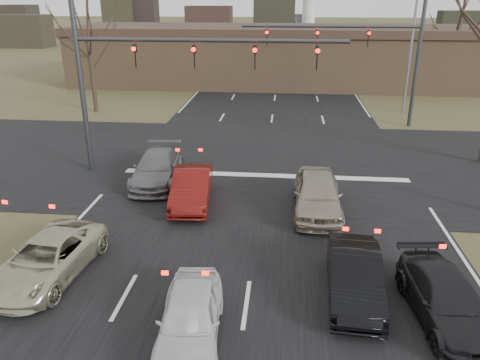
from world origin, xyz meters
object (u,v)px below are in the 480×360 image
object	(u,v)px
car_white_sedan	(190,317)
car_charcoal_sedan	(446,299)
mast_arm_near	(149,66)
car_silver_ahead	(317,194)
streetlight_right_far	(410,33)
car_red_ahead	(192,187)
building	(299,55)
car_silver_suv	(47,258)
car_black_hatch	(354,276)
car_grey_ahead	(157,168)
mast_arm_far	(373,47)

from	to	relation	value
car_white_sedan	car_charcoal_sedan	distance (m)	6.70
mast_arm_near	car_silver_ahead	bearing A→B (deg)	-26.73
car_silver_ahead	streetlight_right_far	bearing A→B (deg)	68.95
streetlight_right_far	car_red_ahead	bearing A→B (deg)	-124.87
building	car_silver_suv	distance (m)	35.18
car_charcoal_sedan	car_black_hatch	bearing A→B (deg)	154.55
car_silver_suv	car_silver_ahead	size ratio (longest dim) A/B	0.98
car_grey_ahead	building	bearing A→B (deg)	70.85
streetlight_right_far	car_silver_ahead	distance (m)	19.72
mast_arm_far	car_black_hatch	bearing A→B (deg)	-99.38
mast_arm_near	car_charcoal_sedan	world-z (taller)	mast_arm_near
car_black_hatch	car_charcoal_sedan	xyz separation A→B (m)	(2.28, -0.80, -0.06)
car_black_hatch	streetlight_right_far	bearing A→B (deg)	77.84
car_grey_ahead	mast_arm_near	bearing A→B (deg)	102.96
car_charcoal_sedan	car_grey_ahead	bearing A→B (deg)	132.83
mast_arm_near	car_grey_ahead	xyz separation A→B (m)	(0.39, -1.25, -4.38)
streetlight_right_far	car_silver_ahead	bearing A→B (deg)	-111.66
mast_arm_far	mast_arm_near	bearing A→B (deg)	-138.78
car_silver_suv	car_white_sedan	size ratio (longest dim) A/B	1.19
car_silver_suv	car_black_hatch	size ratio (longest dim) A/B	1.11
car_charcoal_sedan	building	bearing A→B (deg)	89.28
mast_arm_near	car_charcoal_sedan	size ratio (longest dim) A/B	2.91
streetlight_right_far	car_silver_suv	bearing A→B (deg)	-123.68
mast_arm_near	car_silver_suv	xyz separation A→B (m)	(-0.89, -9.17, -4.45)
building	car_black_hatch	world-z (taller)	building
car_silver_suv	car_white_sedan	world-z (taller)	car_white_sedan
building	car_charcoal_sedan	bearing A→B (deg)	-84.66
car_silver_suv	car_silver_ahead	distance (m)	9.97
mast_arm_far	car_red_ahead	distance (m)	16.70
car_silver_suv	streetlight_right_far	bearing A→B (deg)	62.27
car_black_hatch	car_charcoal_sedan	world-z (taller)	car_black_hatch
car_silver_suv	car_charcoal_sedan	size ratio (longest dim) A/B	1.08
building	mast_arm_near	distance (m)	26.14
car_black_hatch	mast_arm_near	bearing A→B (deg)	134.63
mast_arm_far	streetlight_right_far	size ratio (longest dim) A/B	1.11
car_charcoal_sedan	car_silver_suv	bearing A→B (deg)	169.38
building	car_silver_ahead	bearing A→B (deg)	-89.47
mast_arm_far	car_silver_suv	xyz separation A→B (m)	(-12.30, -19.17, -4.39)
car_silver_suv	car_charcoal_sedan	bearing A→B (deg)	1.39
car_red_ahead	car_charcoal_sedan	bearing A→B (deg)	-45.13
car_red_ahead	car_white_sedan	bearing A→B (deg)	-84.84
car_silver_suv	car_charcoal_sedan	world-z (taller)	car_silver_suv
streetlight_right_far	mast_arm_far	bearing A→B (deg)	-128.11
mast_arm_near	car_silver_suv	size ratio (longest dim) A/B	2.69
mast_arm_near	car_black_hatch	world-z (taller)	mast_arm_near
streetlight_right_far	car_white_sedan	world-z (taller)	streetlight_right_far
mast_arm_far	car_white_sedan	distance (m)	23.17
car_white_sedan	car_black_hatch	distance (m)	4.81
building	car_grey_ahead	distance (m)	27.20
mast_arm_far	car_silver_suv	world-z (taller)	mast_arm_far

